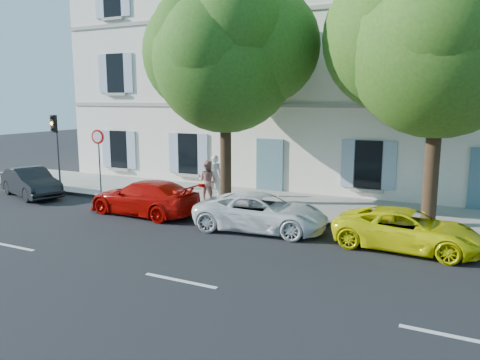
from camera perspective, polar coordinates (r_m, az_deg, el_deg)
The scene contains 14 objects.
ground at distance 14.78m, azimuth 1.41°, elevation -6.97°, with size 90.00×90.00×0.00m, color black.
sidewalk at distance 18.76m, azimuth 7.20°, elevation -3.17°, with size 36.00×4.50×0.15m, color #A09E96.
kerb at distance 16.78m, azimuth 4.73°, elevation -4.67°, with size 36.00×0.16×0.16m, color #9E998E.
building at distance 23.85m, azimuth 12.25°, elevation 13.79°, with size 28.00×7.00×12.00m, color white.
car_dark_sedan at distance 22.61m, azimuth -24.14°, elevation -0.27°, with size 1.36×3.89×1.28m, color black.
car_red_coupe at distance 17.83m, azimuth -11.58°, elevation -2.09°, with size 1.82×4.47×1.30m, color #B50905.
car_white_coupe at distance 15.40m, azimuth 2.59°, elevation -3.94°, with size 2.02×4.38×1.22m, color white.
car_yellow_supercar at distance 14.32m, azimuth 19.73°, elevation -5.72°, with size 1.91×4.15×1.15m, color yellow.
tree_left at distance 18.53m, azimuth -1.81°, elevation 14.39°, with size 5.61×5.61×8.69m.
tree_right at distance 16.38m, azimuth 23.23°, elevation 14.90°, with size 5.86×5.86×9.02m.
traffic_light at distance 23.44m, azimuth -21.59°, elevation 5.08°, with size 0.30×0.38×3.39m.
road_sign at distance 21.75m, azimuth -16.87°, elevation 3.86°, with size 0.65×0.12×2.79m.
pedestrian_a at distance 20.08m, azimuth -3.14°, elevation 0.56°, with size 0.65×0.42×1.78m, color silver.
pedestrian_b at distance 19.04m, azimuth -4.00°, elevation -0.12°, with size 0.81×0.63×1.67m, color tan.
Camera 1 is at (5.99, -12.82, 4.28)m, focal length 35.00 mm.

